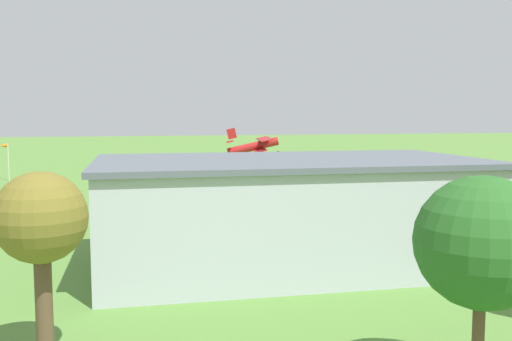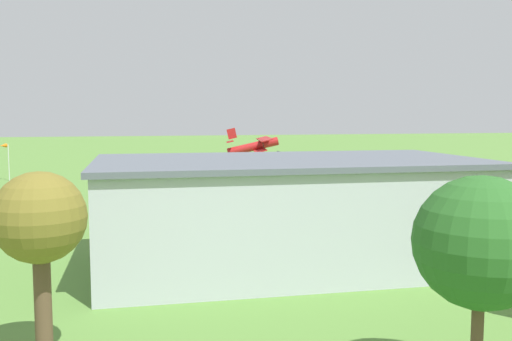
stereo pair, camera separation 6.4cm
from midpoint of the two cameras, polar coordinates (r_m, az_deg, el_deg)
The scene contains 12 objects.
ground_plane at distance 73.50m, azimuth -3.83°, elevation -2.14°, with size 400.00×400.00×0.00m, color #568438.
hangar at distance 37.57m, azimuth 3.30°, elevation -4.16°, with size 25.44×14.38×7.10m.
biplane at distance 72.50m, azimuth -0.09°, elevation 2.49°, with size 7.58×9.25×4.18m.
car_orange at distance 49.73m, azimuth -14.24°, elevation -5.10°, with size 1.99×4.64×1.58m.
car_grey at distance 49.70m, azimuth -22.57°, elevation -5.41°, with size 2.41×4.53×1.51m.
truck_flatbed_blue at distance 55.08m, azimuth 7.32°, elevation -3.03°, with size 2.79×6.77×3.13m.
person_walking_on_apron at distance 50.91m, azimuth -10.51°, elevation -4.80°, with size 0.52×0.52×1.62m.
person_at_fence_line at distance 51.61m, azimuth -6.76°, elevation -4.56°, with size 0.48×0.48×1.69m.
person_near_hangar_door at distance 54.54m, azimuth -8.99°, elevation -4.01°, with size 0.44×0.44×1.73m.
tree_behind_hangar_right at distance 23.52m, azimuth -21.05°, elevation -4.84°, with size 3.61×3.61×7.80m.
tree_at_field_edge at distance 21.13m, azimuth 21.85°, elevation -6.83°, with size 4.69×4.69×7.91m.
windsock at distance 92.71m, azimuth -24.24°, elevation 2.08°, with size 1.33×1.43×5.65m.
Camera 1 is at (12.26, 71.78, 9.96)m, focal length 39.45 mm.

